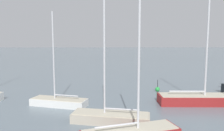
# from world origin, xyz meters

# --- Properties ---
(sailboat_0) EXTENTS (5.60, 2.55, 10.65)m
(sailboat_0) POSITION_xyz_m (-0.20, 5.54, 0.49)
(sailboat_0) COLOR #BCB29E
(sailboat_0) RESTS_ON ground_plane
(sailboat_2) EXTENTS (7.18, 2.14, 12.24)m
(sailboat_2) POSITION_xyz_m (7.83, 9.86, 0.59)
(sailboat_2) COLOR maroon
(sailboat_2) RESTS_ON ground_plane
(sailboat_7) EXTENTS (5.24, 2.77, 8.23)m
(sailboat_7) POSITION_xyz_m (-4.77, 9.46, 0.42)
(sailboat_7) COLOR white
(sailboat_7) RESTS_ON ground_plane
(channel_buoy_2) EXTENTS (0.51, 0.51, 1.34)m
(channel_buoy_2) POSITION_xyz_m (5.26, 14.83, 0.27)
(channel_buoy_2) COLOR green
(channel_buoy_2) RESTS_ON ground_plane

